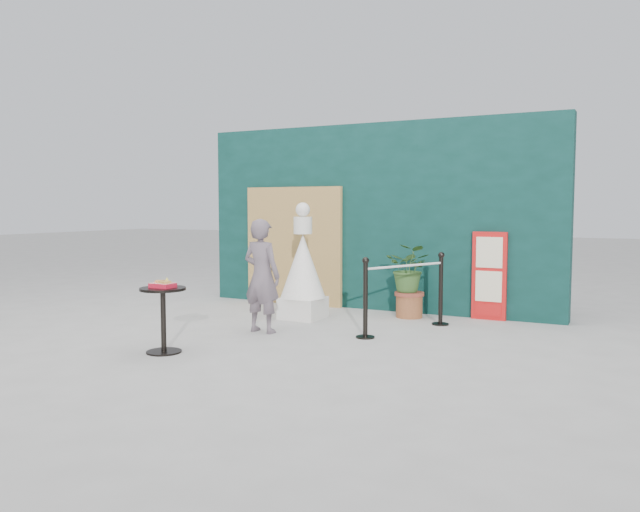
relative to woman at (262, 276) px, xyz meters
The scene contains 10 objects.
ground 1.16m from the woman, 48.05° to the right, with size 60.00×60.00×0.00m, color #ADAAA5.
back_wall 2.67m from the woman, 76.79° to the left, with size 6.00×0.30×3.00m, color black.
bamboo_fence 2.44m from the woman, 109.58° to the left, with size 1.80×0.08×2.00m, color tan.
woman is the anchor object (origin of this frame).
menu_board 3.39m from the woman, 42.79° to the left, with size 0.50×0.07×1.30m.
statue 1.15m from the woman, 90.36° to the left, with size 0.67×0.67×1.73m.
cafe_table 1.57m from the woman, 103.82° to the right, with size 0.52×0.52×0.75m.
food_basket 1.55m from the woman, 103.77° to the right, with size 0.26×0.19×0.11m.
planter 2.39m from the woman, 54.76° to the left, with size 0.65×0.57×1.11m.
stanchion_barrier 1.93m from the woman, 29.44° to the left, with size 0.84×1.54×1.03m.
Camera 1 is at (3.84, -6.29, 1.67)m, focal length 35.00 mm.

